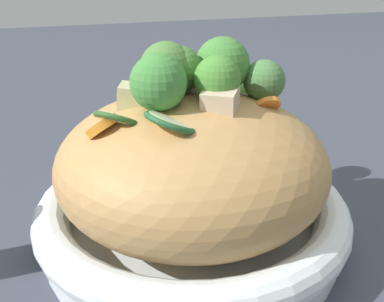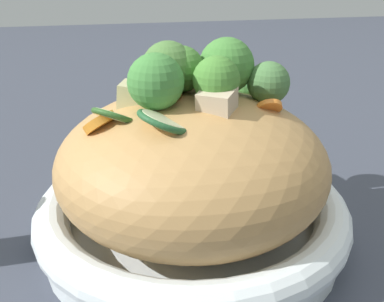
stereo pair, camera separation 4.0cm
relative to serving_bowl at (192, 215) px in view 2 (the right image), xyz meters
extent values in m
plane|color=#3A3F4B|center=(0.00, 0.00, -0.03)|extent=(3.00, 3.00, 0.00)
cylinder|color=white|center=(0.00, 0.00, -0.02)|extent=(0.27, 0.27, 0.02)
torus|color=white|center=(0.00, 0.00, 0.01)|extent=(0.29, 0.29, 0.03)
ellipsoid|color=tan|center=(0.00, 0.00, 0.05)|extent=(0.24, 0.24, 0.13)
torus|color=tan|center=(-0.02, 0.02, 0.09)|extent=(0.09, 0.08, 0.03)
torus|color=tan|center=(0.02, -0.02, 0.11)|extent=(0.06, 0.06, 0.02)
torus|color=#B78F46|center=(0.01, 0.03, 0.10)|extent=(0.05, 0.05, 0.01)
cone|color=#91B371|center=(0.02, 0.02, 0.11)|extent=(0.03, 0.03, 0.02)
sphere|color=#4D7A3B|center=(0.02, 0.02, 0.14)|extent=(0.07, 0.07, 0.05)
cone|color=#96B375|center=(0.07, -0.07, 0.09)|extent=(0.02, 0.02, 0.02)
sphere|color=#3F8241|center=(0.07, -0.07, 0.11)|extent=(0.05, 0.05, 0.04)
cone|color=#8CB671|center=(0.02, 0.01, 0.11)|extent=(0.02, 0.02, 0.02)
sphere|color=#457C33|center=(0.02, 0.01, 0.14)|extent=(0.05, 0.05, 0.04)
cone|color=#9AAD76|center=(0.02, -0.04, 0.11)|extent=(0.02, 0.02, 0.02)
sphere|color=#458338|center=(0.02, -0.04, 0.14)|extent=(0.06, 0.06, 0.05)
cone|color=#99B26A|center=(0.01, -0.07, 0.10)|extent=(0.02, 0.02, 0.01)
sphere|color=#497741|center=(0.01, -0.07, 0.12)|extent=(0.05, 0.05, 0.04)
cone|color=#97AB74|center=(-0.01, 0.03, 0.11)|extent=(0.02, 0.02, 0.02)
sphere|color=#43853C|center=(-0.01, 0.03, 0.14)|extent=(0.06, 0.06, 0.05)
cone|color=#90AD72|center=(-0.01, -0.02, 0.11)|extent=(0.02, 0.02, 0.01)
sphere|color=#498634|center=(-0.01, -0.02, 0.13)|extent=(0.05, 0.05, 0.04)
cylinder|color=orange|center=(-0.02, -0.06, 0.11)|extent=(0.02, 0.02, 0.02)
cylinder|color=orange|center=(-0.01, 0.08, 0.10)|extent=(0.04, 0.04, 0.02)
cylinder|color=orange|center=(0.04, 0.01, 0.12)|extent=(0.03, 0.03, 0.02)
cylinder|color=orange|center=(0.04, -0.01, 0.11)|extent=(0.03, 0.03, 0.02)
cylinder|color=orange|center=(0.08, -0.03, 0.10)|extent=(0.03, 0.04, 0.03)
cylinder|color=orange|center=(0.00, 0.02, 0.12)|extent=(0.03, 0.03, 0.01)
cylinder|color=beige|center=(-0.01, 0.07, 0.11)|extent=(0.04, 0.04, 0.02)
torus|color=#2E5A24|center=(-0.01, 0.07, 0.11)|extent=(0.05, 0.05, 0.02)
cylinder|color=beige|center=(-0.04, 0.03, 0.11)|extent=(0.04, 0.04, 0.02)
torus|color=#25592F|center=(-0.04, 0.03, 0.11)|extent=(0.05, 0.05, 0.02)
cube|color=beige|center=(0.03, 0.03, 0.12)|extent=(0.04, 0.04, 0.03)
cube|color=#CAB495|center=(-0.03, -0.01, 0.12)|extent=(0.04, 0.04, 0.02)
cube|color=beige|center=(0.08, -0.02, 0.10)|extent=(0.03, 0.03, 0.02)
cube|color=#C7BA88|center=(0.02, 0.05, 0.12)|extent=(0.03, 0.03, 0.02)
camera|label=1|loc=(-0.35, 0.11, 0.23)|focal=42.32mm
camera|label=2|loc=(-0.36, 0.07, 0.23)|focal=42.32mm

